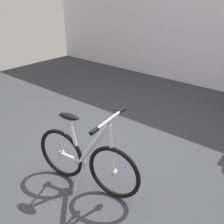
% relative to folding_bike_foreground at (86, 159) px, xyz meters
% --- Properties ---
extents(ground_plane, '(8.04, 8.04, 0.00)m').
position_rel_folding_bike_foreground_xyz_m(ground_plane, '(-0.26, 0.38, -0.31)').
color(ground_plane, '#38383F').
extents(back_wall, '(8.04, 0.10, 2.63)m').
position_rel_folding_bike_foreground_xyz_m(back_wall, '(-0.26, 3.52, 1.01)').
color(back_wall, silver).
rests_on(back_wall, ground_plane).
extents(folding_bike_foreground, '(1.14, 0.53, 0.81)m').
position_rel_folding_bike_foreground_xyz_m(folding_bike_foreground, '(0.00, 0.00, 0.00)').
color(folding_bike_foreground, black).
rests_on(folding_bike_foreground, ground_plane).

